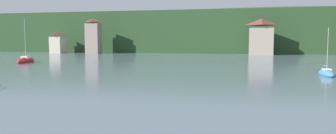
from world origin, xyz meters
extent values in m
cube|color=#264223|center=(0.00, 143.76, 6.62)|extent=(352.00, 62.70, 13.25)
ellipsoid|color=#38562D|center=(22.75, 159.43, 4.64)|extent=(246.40, 43.89, 26.97)
cube|color=#BCB29E|center=(-48.72, 106.63, 2.52)|extent=(3.74, 4.44, 5.04)
pyramid|color=brown|center=(-48.72, 106.63, 6.26)|extent=(3.93, 4.67, 1.31)
cube|color=gray|center=(-36.54, 105.98, 4.47)|extent=(4.11, 3.15, 8.94)
pyramid|color=brown|center=(-36.54, 105.98, 9.96)|extent=(4.31, 3.31, 1.10)
cube|color=gray|center=(12.18, 106.95, 3.65)|extent=(6.10, 5.08, 7.29)
pyramid|color=brown|center=(12.18, 106.95, 8.94)|extent=(6.41, 5.33, 1.78)
ellipsoid|color=teal|center=(15.68, 56.71, 0.22)|extent=(1.39, 4.23, 0.97)
cylinder|color=#B7B7BC|center=(15.68, 56.71, 2.91)|extent=(0.05, 0.05, 4.84)
cylinder|color=#ADADB2|center=(15.67, 57.57, 1.07)|extent=(0.07, 1.71, 0.05)
cube|color=silver|center=(15.68, 56.71, 0.64)|extent=(0.81, 1.05, 0.31)
ellipsoid|color=red|center=(-31.11, 67.52, 0.30)|extent=(2.83, 5.94, 1.32)
cylinder|color=#B7B7BC|center=(-31.11, 67.52, 4.19)|extent=(0.07, 0.07, 7.05)
cylinder|color=#ADADB2|center=(-30.87, 66.41, 1.51)|extent=(0.54, 2.24, 0.06)
cube|color=silver|center=(-31.11, 67.52, 0.92)|extent=(1.50, 1.68, 0.51)
camera|label=1|loc=(5.62, 18.72, 3.98)|focal=33.28mm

